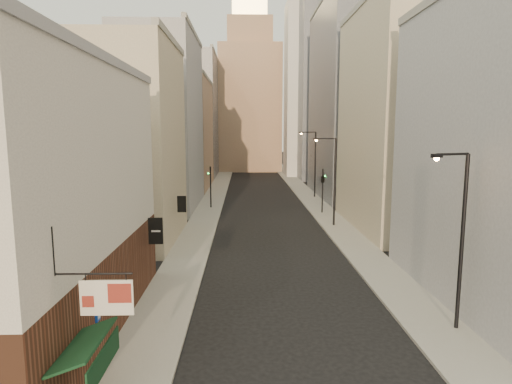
# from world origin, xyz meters

# --- Properties ---
(sidewalk_left) EXTENTS (3.00, 140.00, 0.15)m
(sidewalk_left) POSITION_xyz_m (-6.50, 55.00, 0.07)
(sidewalk_left) COLOR gray
(sidewalk_left) RESTS_ON ground
(sidewalk_right) EXTENTS (3.00, 140.00, 0.15)m
(sidewalk_right) POSITION_xyz_m (6.50, 55.00, 0.07)
(sidewalk_right) COLOR gray
(sidewalk_right) RESTS_ON ground
(near_building_left) EXTENTS (8.30, 23.04, 12.30)m
(near_building_left) POSITION_xyz_m (-10.99, 9.00, 6.02)
(near_building_left) COLOR brown
(near_building_left) RESTS_ON ground
(left_bldg_beige) EXTENTS (8.00, 12.00, 16.00)m
(left_bldg_beige) POSITION_xyz_m (-12.00, 26.00, 8.00)
(left_bldg_beige) COLOR tan
(left_bldg_beige) RESTS_ON ground
(left_bldg_grey) EXTENTS (8.00, 16.00, 20.00)m
(left_bldg_grey) POSITION_xyz_m (-12.00, 42.00, 10.00)
(left_bldg_grey) COLOR gray
(left_bldg_grey) RESTS_ON ground
(left_bldg_tan) EXTENTS (8.00, 18.00, 17.00)m
(left_bldg_tan) POSITION_xyz_m (-12.00, 60.00, 8.50)
(left_bldg_tan) COLOR #A07D62
(left_bldg_tan) RESTS_ON ground
(left_bldg_wingrid) EXTENTS (8.00, 20.00, 24.00)m
(left_bldg_wingrid) POSITION_xyz_m (-12.00, 80.00, 12.00)
(left_bldg_wingrid) COLOR gray
(left_bldg_wingrid) RESTS_ON ground
(right_bldg_beige) EXTENTS (8.00, 16.00, 20.00)m
(right_bldg_beige) POSITION_xyz_m (12.00, 30.00, 10.00)
(right_bldg_beige) COLOR tan
(right_bldg_beige) RESTS_ON ground
(right_bldg_wingrid) EXTENTS (8.00, 20.00, 26.00)m
(right_bldg_wingrid) POSITION_xyz_m (12.00, 50.00, 13.00)
(right_bldg_wingrid) COLOR gray
(right_bldg_wingrid) RESTS_ON ground
(highrise) EXTENTS (21.00, 23.00, 51.20)m
(highrise) POSITION_xyz_m (18.00, 78.00, 25.66)
(highrise) COLOR gray
(highrise) RESTS_ON ground
(clock_tower) EXTENTS (14.00, 14.00, 44.90)m
(clock_tower) POSITION_xyz_m (-1.00, 92.00, 17.63)
(clock_tower) COLOR #A07D62
(clock_tower) RESTS_ON ground
(white_tower) EXTENTS (8.00, 8.00, 41.50)m
(white_tower) POSITION_xyz_m (10.00, 78.00, 18.61)
(white_tower) COLOR silver
(white_tower) RESTS_ON ground
(streetlamp_near) EXTENTS (2.04, 0.94, 8.19)m
(streetlamp_near) POSITION_xyz_m (7.19, 8.87, 4.68)
(streetlamp_near) COLOR black
(streetlamp_near) RESTS_ON ground
(streetlamp_mid) EXTENTS (2.22, 0.32, 8.47)m
(streetlamp_mid) POSITION_xyz_m (6.02, 30.63, 4.84)
(streetlamp_mid) COLOR black
(streetlamp_mid) RESTS_ON ground
(streetlamp_far) EXTENTS (2.36, 0.45, 9.02)m
(streetlamp_far) POSITION_xyz_m (7.06, 48.37, 5.15)
(streetlamp_far) COLOR black
(streetlamp_far) RESTS_ON ground
(traffic_light_left) EXTENTS (0.56, 0.46, 5.00)m
(traffic_light_left) POSITION_xyz_m (-6.32, 40.55, 3.47)
(traffic_light_left) COLOR black
(traffic_light_left) RESTS_ON ground
(traffic_light_right) EXTENTS (0.75, 0.75, 5.00)m
(traffic_light_right) POSITION_xyz_m (6.28, 37.06, 3.94)
(traffic_light_right) COLOR black
(traffic_light_right) RESTS_ON ground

